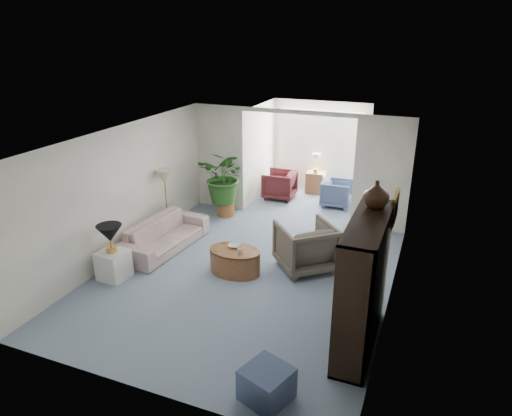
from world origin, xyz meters
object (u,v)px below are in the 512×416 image
at_px(sunroom_chair_maroon, 279,185).
at_px(sunroom_table, 315,183).
at_px(framed_picture, 395,209).
at_px(wingback_chair, 305,246).
at_px(coffee_cup, 240,251).
at_px(sofa, 165,235).
at_px(coffee_bowl, 234,246).
at_px(sunroom_chair_blue, 337,193).
at_px(cabinet_urn, 376,194).
at_px(coffee_table, 235,261).
at_px(plant_pot, 226,209).
at_px(ottoman, 267,384).
at_px(end_table, 114,265).
at_px(floor_lamp, 164,176).
at_px(side_table_dark, 347,253).
at_px(entertainment_cabinet, 363,285).
at_px(table_lamp, 110,233).

bearing_deg(sunroom_chair_maroon, sunroom_table, 132.57).
bearing_deg(framed_picture, sunroom_table, 116.41).
bearing_deg(wingback_chair, coffee_cup, -4.16).
xyz_separation_m(sofa, sunroom_table, (1.90, 4.41, -0.02)).
xyz_separation_m(coffee_bowl, sunroom_chair_blue, (1.00, 3.93, -0.15)).
height_order(cabinet_urn, sunroom_chair_maroon, cabinet_urn).
relative_size(coffee_table, sunroom_chair_maroon, 1.20).
bearing_deg(plant_pot, coffee_bowl, -61.17).
bearing_deg(sunroom_chair_maroon, framed_picture, 34.90).
height_order(cabinet_urn, ottoman, cabinet_urn).
bearing_deg(coffee_bowl, end_table, -149.69).
height_order(floor_lamp, sunroom_chair_blue, floor_lamp).
bearing_deg(side_table_dark, sunroom_chair_maroon, 127.54).
xyz_separation_m(ottoman, sunroom_table, (-1.41, 7.43, 0.07)).
bearing_deg(entertainment_cabinet, coffee_table, 153.58).
bearing_deg(framed_picture, cabinet_urn, -113.95).
bearing_deg(wingback_chair, entertainment_cabinet, 84.58).
relative_size(floor_lamp, coffee_bowl, 1.71).
height_order(end_table, coffee_cup, coffee_cup).
bearing_deg(sunroom_table, coffee_cup, -90.59).
bearing_deg(coffee_bowl, floor_lamp, 153.56).
xyz_separation_m(coffee_table, coffee_bowl, (-0.05, 0.10, 0.25)).
relative_size(side_table_dark, sunroom_table, 1.08).
xyz_separation_m(floor_lamp, sunroom_table, (2.31, 3.65, -0.97)).
bearing_deg(sunroom_table, wingback_chair, -77.37).
relative_size(end_table, plant_pot, 1.29).
bearing_deg(wingback_chair, coffee_table, -11.71).
height_order(coffee_cup, sunroom_chair_blue, sunroom_chair_blue).
bearing_deg(side_table_dark, ottoman, -93.44).
height_order(framed_picture, plant_pot, framed_picture).
distance_m(coffee_cup, side_table_dark, 1.98).
bearing_deg(framed_picture, side_table_dark, 126.76).
xyz_separation_m(coffee_bowl, wingback_chair, (1.18, 0.53, -0.03)).
relative_size(ottoman, sunroom_chair_blue, 0.73).
relative_size(framed_picture, cabinet_urn, 1.36).
relative_size(ottoman, sunroom_table, 0.92).
distance_m(cabinet_urn, sunroom_chair_maroon, 5.86).
relative_size(sofa, table_lamp, 4.66).
relative_size(table_lamp, sunroom_chair_blue, 0.61).
relative_size(end_table, ottoman, 0.98).
relative_size(framed_picture, ottoman, 0.96).
relative_size(coffee_cup, sunroom_chair_maroon, 0.13).
relative_size(cabinet_urn, sunroom_chair_maroon, 0.46).
bearing_deg(side_table_dark, coffee_table, -153.07).
distance_m(coffee_bowl, coffee_cup, 0.28).
relative_size(end_table, side_table_dark, 0.84).
distance_m(sofa, end_table, 1.37).
bearing_deg(floor_lamp, coffee_table, -28.05).
bearing_deg(sunroom_chair_maroon, side_table_dark, 35.11).
xyz_separation_m(entertainment_cabinet, sunroom_chair_maroon, (-2.99, 5.24, -0.58)).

